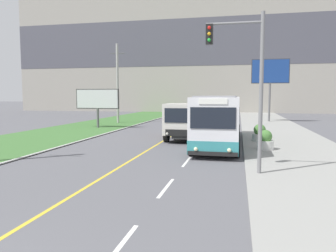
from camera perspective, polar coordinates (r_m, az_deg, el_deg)
The scene contains 10 objects.
lane_marking_centre at distance 8.27m, azimuth -25.48°, elevation -17.96°, with size 2.88×140.00×0.01m.
apartment_block_background at distance 66.86m, azimuth 7.81°, elevation 13.35°, with size 80.00×8.04×25.15m.
city_bus at distance 21.92m, azimuth 8.98°, elevation 1.13°, with size 2.65×12.14×3.19m.
dump_truck at distance 23.27m, azimuth 2.89°, elevation 0.71°, with size 2.44×6.53×2.64m.
utility_pole_far at distance 38.65m, azimuth -8.78°, elevation 7.38°, with size 1.80×0.28×9.13m.
traffic_light_mast at distance 13.49m, azimuth 13.38°, elevation 8.91°, with size 2.28×0.32×6.44m.
billboard_large at distance 41.44m, azimuth 17.38°, elevation 8.64°, with size 4.41×0.24×7.55m.
billboard_small at distance 33.12m, azimuth -12.18°, elevation 4.46°, with size 4.45×0.24×3.85m.
planter_round_near at distance 19.78m, azimuth 16.60°, elevation -2.49°, with size 0.94×0.94×1.14m.
planter_round_second at distance 23.49m, azimuth 15.66°, elevation -1.25°, with size 1.02×1.02×1.16m.
Camera 1 is at (5.16, -3.07, 3.20)m, focal length 35.00 mm.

